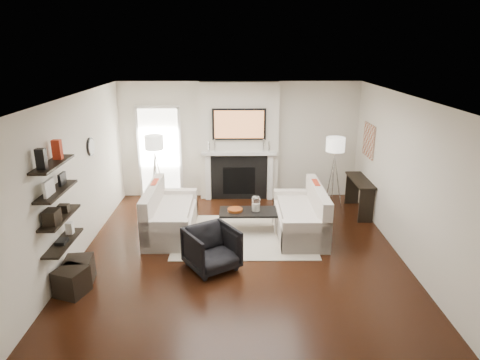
{
  "coord_description": "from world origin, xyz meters",
  "views": [
    {
      "loc": [
        -0.07,
        -6.74,
        3.5
      ],
      "look_at": [
        0.0,
        0.6,
        1.15
      ],
      "focal_mm": 32.0,
      "sensor_mm": 36.0,
      "label": 1
    }
  ],
  "objects_px": {
    "armchair": "(212,247)",
    "ottoman_near": "(79,270)",
    "loveseat_right_base": "(299,223)",
    "lamp_left_shade": "(154,142)",
    "lamp_right_shade": "(336,144)",
    "loveseat_left_base": "(172,222)",
    "coffee_table": "(248,212)"
  },
  "relations": [
    {
      "from": "armchair",
      "to": "ottoman_near",
      "type": "xyz_separation_m",
      "value": [
        -2.0,
        -0.4,
        -0.18
      ]
    },
    {
      "from": "loveseat_right_base",
      "to": "lamp_left_shade",
      "type": "height_order",
      "value": "lamp_left_shade"
    },
    {
      "from": "lamp_left_shade",
      "to": "ottoman_near",
      "type": "relative_size",
      "value": 1.0
    },
    {
      "from": "lamp_right_shade",
      "to": "ottoman_near",
      "type": "bearing_deg",
      "value": -145.98
    },
    {
      "from": "armchair",
      "to": "ottoman_near",
      "type": "distance_m",
      "value": 2.05
    },
    {
      "from": "loveseat_right_base",
      "to": "armchair",
      "type": "distance_m",
      "value": 2.1
    },
    {
      "from": "armchair",
      "to": "lamp_left_shade",
      "type": "xyz_separation_m",
      "value": [
        -1.38,
        2.88,
        1.07
      ]
    },
    {
      "from": "loveseat_left_base",
      "to": "lamp_left_shade",
      "type": "distance_m",
      "value": 2.01
    },
    {
      "from": "armchair",
      "to": "lamp_left_shade",
      "type": "relative_size",
      "value": 1.91
    },
    {
      "from": "coffee_table",
      "to": "ottoman_near",
      "type": "relative_size",
      "value": 2.75
    },
    {
      "from": "lamp_left_shade",
      "to": "lamp_right_shade",
      "type": "bearing_deg",
      "value": -3.45
    },
    {
      "from": "lamp_left_shade",
      "to": "ottoman_near",
      "type": "bearing_deg",
      "value": -100.68
    },
    {
      "from": "loveseat_left_base",
      "to": "ottoman_near",
      "type": "xyz_separation_m",
      "value": [
        -1.15,
        -1.8,
        -0.01
      ]
    },
    {
      "from": "armchair",
      "to": "coffee_table",
      "type": "bearing_deg",
      "value": 33.99
    },
    {
      "from": "ottoman_near",
      "to": "lamp_left_shade",
      "type": "bearing_deg",
      "value": 79.32
    },
    {
      "from": "loveseat_right_base",
      "to": "lamp_left_shade",
      "type": "xyz_separation_m",
      "value": [
        -2.99,
        1.55,
        1.24
      ]
    },
    {
      "from": "armchair",
      "to": "lamp_right_shade",
      "type": "xyz_separation_m",
      "value": [
        2.52,
        2.65,
        1.07
      ]
    },
    {
      "from": "loveseat_left_base",
      "to": "loveseat_right_base",
      "type": "relative_size",
      "value": 1.0
    },
    {
      "from": "loveseat_right_base",
      "to": "coffee_table",
      "type": "relative_size",
      "value": 1.64
    },
    {
      "from": "ottoman_near",
      "to": "coffee_table",
      "type": "bearing_deg",
      "value": 35.07
    },
    {
      "from": "loveseat_left_base",
      "to": "ottoman_near",
      "type": "height_order",
      "value": "loveseat_left_base"
    },
    {
      "from": "lamp_right_shade",
      "to": "ottoman_near",
      "type": "relative_size",
      "value": 1.0
    },
    {
      "from": "loveseat_right_base",
      "to": "lamp_right_shade",
      "type": "relative_size",
      "value": 4.5
    },
    {
      "from": "coffee_table",
      "to": "armchair",
      "type": "relative_size",
      "value": 1.44
    },
    {
      "from": "loveseat_right_base",
      "to": "ottoman_near",
      "type": "xyz_separation_m",
      "value": [
        -3.61,
        -1.74,
        -0.01
      ]
    },
    {
      "from": "coffee_table",
      "to": "ottoman_near",
      "type": "bearing_deg",
      "value": -144.93
    },
    {
      "from": "lamp_right_shade",
      "to": "armchair",
      "type": "bearing_deg",
      "value": -133.55
    },
    {
      "from": "loveseat_left_base",
      "to": "coffee_table",
      "type": "bearing_deg",
      "value": 1.64
    },
    {
      "from": "coffee_table",
      "to": "lamp_right_shade",
      "type": "xyz_separation_m",
      "value": [
        1.89,
        1.21,
        1.05
      ]
    },
    {
      "from": "loveseat_left_base",
      "to": "armchair",
      "type": "height_order",
      "value": "armchair"
    },
    {
      "from": "loveseat_right_base",
      "to": "coffee_table",
      "type": "bearing_deg",
      "value": 173.82
    },
    {
      "from": "loveseat_left_base",
      "to": "lamp_left_shade",
      "type": "height_order",
      "value": "lamp_left_shade"
    }
  ]
}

